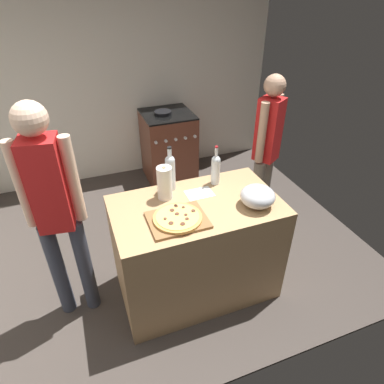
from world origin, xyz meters
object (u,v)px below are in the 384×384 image
object	(u,v)px
wine_bottle_clear	(170,171)
person_in_red	(266,148)
paper_towel_roll	(164,183)
pizza	(178,218)
mixing_bowl	(258,196)
stove	(169,146)
wine_bottle_green	(216,168)
person_in_stripes	(54,207)

from	to	relation	value
wine_bottle_clear	person_in_red	size ratio (longest dim) A/B	0.23
paper_towel_roll	pizza	bearing A→B (deg)	-90.04
pizza	mixing_bowl	xyz separation A→B (m)	(0.61, -0.03, 0.05)
pizza	mixing_bowl	size ratio (longest dim) A/B	1.33
wine_bottle_clear	stove	distance (m)	1.79
pizza	person_in_red	world-z (taller)	person_in_red
pizza	paper_towel_roll	bearing A→B (deg)	89.96
mixing_bowl	wine_bottle_green	xyz separation A→B (m)	(-0.16, 0.39, 0.06)
mixing_bowl	wine_bottle_green	bearing A→B (deg)	112.08
pizza	wine_bottle_green	xyz separation A→B (m)	(0.45, 0.37, 0.11)
stove	person_in_stripes	xyz separation A→B (m)	(-1.32, -1.75, 0.56)
mixing_bowl	person_in_stripes	bearing A→B (deg)	167.37
person_in_stripes	person_in_red	bearing A→B (deg)	13.33
mixing_bowl	stove	size ratio (longest dim) A/B	0.27
person_in_red	stove	bearing A→B (deg)	114.83
wine_bottle_green	person_in_red	world-z (taller)	person_in_red
paper_towel_roll	person_in_red	distance (m)	1.23
wine_bottle_clear	stove	xyz separation A→B (m)	(0.47, 1.62, -0.60)
wine_bottle_green	mixing_bowl	bearing A→B (deg)	-67.92
person_in_stripes	mixing_bowl	bearing A→B (deg)	-12.63
wine_bottle_clear	person_in_red	bearing A→B (deg)	16.96
pizza	person_in_red	bearing A→B (deg)	32.58
wine_bottle_green	person_in_stripes	size ratio (longest dim) A/B	0.19
wine_bottle_clear	person_in_red	world-z (taller)	person_in_red
paper_towel_roll	person_in_stripes	xyz separation A→B (m)	(-0.77, -0.03, -0.00)
person_in_stripes	person_in_red	distance (m)	1.98
paper_towel_roll	wine_bottle_green	distance (m)	0.45
stove	wine_bottle_clear	bearing A→B (deg)	-106.11
stove	person_in_red	size ratio (longest dim) A/B	0.58
pizza	person_in_stripes	bearing A→B (deg)	160.03
paper_towel_roll	wine_bottle_green	size ratio (longest dim) A/B	0.80
wine_bottle_green	stove	distance (m)	1.76
paper_towel_roll	wine_bottle_clear	distance (m)	0.14
pizza	stove	distance (m)	2.16
pizza	mixing_bowl	bearing A→B (deg)	-2.68
wine_bottle_clear	paper_towel_roll	bearing A→B (deg)	-128.95
mixing_bowl	stove	xyz separation A→B (m)	(-0.05, 2.06, -0.52)
wine_bottle_green	person_in_red	xyz separation A→B (m)	(0.70, 0.37, -0.11)
wine_bottle_green	person_in_red	distance (m)	0.80
paper_towel_roll	person_in_stripes	distance (m)	0.77
mixing_bowl	wine_bottle_green	world-z (taller)	wine_bottle_green
stove	person_in_stripes	distance (m)	2.26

